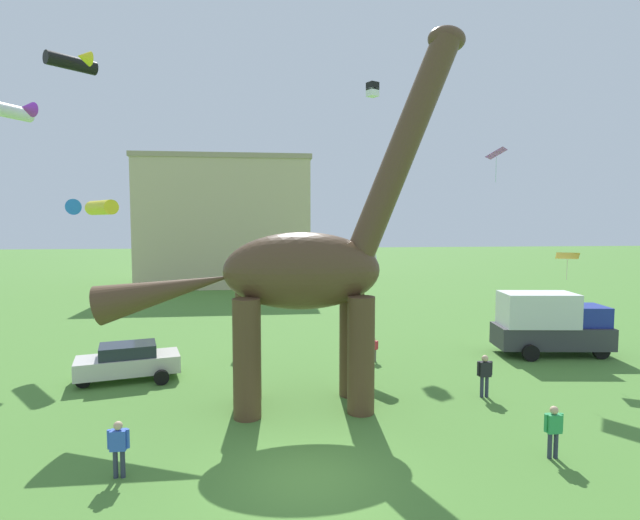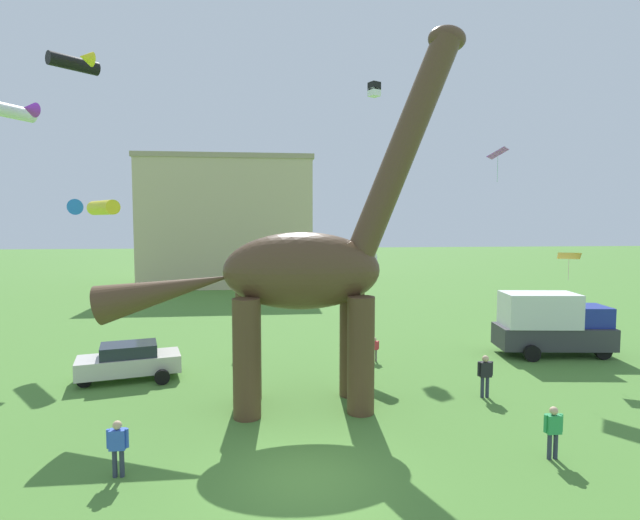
% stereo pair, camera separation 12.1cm
% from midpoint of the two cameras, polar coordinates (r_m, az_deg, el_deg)
% --- Properties ---
extents(ground_plane, '(240.00, 240.00, 0.00)m').
position_cam_midpoint_polar(ground_plane, '(14.46, -1.47, -23.52)').
color(ground_plane, '#4C7F33').
extents(dinosaur_sculpture, '(13.23, 2.80, 13.83)m').
position_cam_midpoint_polar(dinosaur_sculpture, '(18.06, -2.43, -1.25)').
color(dinosaur_sculpture, '#513823').
rests_on(dinosaur_sculpture, ground_plane).
extents(parked_sedan_left, '(4.51, 2.78, 1.55)m').
position_cam_midpoint_polar(parked_sedan_left, '(23.38, -21.19, -10.71)').
color(parked_sedan_left, silver).
rests_on(parked_sedan_left, ground_plane).
extents(parked_box_truck, '(5.81, 2.77, 3.20)m').
position_cam_midpoint_polar(parked_box_truck, '(28.13, 24.64, -6.53)').
color(parked_box_truck, '#38383D').
rests_on(parked_box_truck, ground_plane).
extents(person_strolling_adult, '(0.44, 0.20, 1.18)m').
position_cam_midpoint_polar(person_strolling_adult, '(24.73, 6.02, -9.83)').
color(person_strolling_adult, '#6B6056').
rests_on(person_strolling_adult, ground_plane).
extents(person_vendor_side, '(0.66, 0.29, 1.77)m').
position_cam_midpoint_polar(person_vendor_side, '(25.60, -9.20, -8.55)').
color(person_vendor_side, black).
rests_on(person_vendor_side, ground_plane).
extents(person_watching_child, '(0.62, 0.27, 1.65)m').
position_cam_midpoint_polar(person_watching_child, '(20.71, 18.12, -12.03)').
color(person_watching_child, '#2D3347').
rests_on(person_watching_child, ground_plane).
extents(person_far_spectator, '(0.57, 0.25, 1.53)m').
position_cam_midpoint_polar(person_far_spectator, '(16.41, 24.90, -16.88)').
color(person_far_spectator, '#2D3347').
rests_on(person_far_spectator, ground_plane).
extents(person_near_flyer, '(0.57, 0.25, 1.53)m').
position_cam_midpoint_polar(person_near_flyer, '(15.02, -22.24, -18.83)').
color(person_near_flyer, '#2D3347').
rests_on(person_near_flyer, ground_plane).
extents(kite_high_left, '(0.91, 0.91, 0.97)m').
position_cam_midpoint_polar(kite_high_left, '(37.11, 5.92, 18.80)').
color(kite_high_left, black).
extents(kite_trailing, '(2.46, 2.41, 0.70)m').
position_cam_midpoint_polar(kite_trailing, '(24.51, 3.41, 0.33)').
color(kite_trailing, white).
extents(kite_far_left, '(2.96, 2.91, 0.84)m').
position_cam_midpoint_polar(kite_far_left, '(34.35, -31.84, 14.33)').
color(kite_far_left, white).
extents(kite_mid_right, '(1.20, 1.08, 1.31)m').
position_cam_midpoint_polar(kite_mid_right, '(26.18, 26.29, 0.41)').
color(kite_mid_right, orange).
extents(kite_near_low, '(1.49, 1.57, 1.74)m').
position_cam_midpoint_polar(kite_near_low, '(28.15, 19.37, 11.40)').
color(kite_near_low, purple).
extents(kite_near_high, '(2.88, 2.77, 0.81)m').
position_cam_midpoint_polar(kite_near_high, '(29.08, -24.40, 5.48)').
color(kite_near_high, yellow).
extents(kite_far_right, '(3.22, 3.23, 0.92)m').
position_cam_midpoint_polar(kite_far_right, '(37.52, -26.37, 19.61)').
color(kite_far_right, black).
extents(background_building_block, '(17.89, 10.12, 13.62)m').
position_cam_midpoint_polar(background_building_block, '(55.39, -10.74, 4.31)').
color(background_building_block, '#CCB78E').
rests_on(background_building_block, ground_plane).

